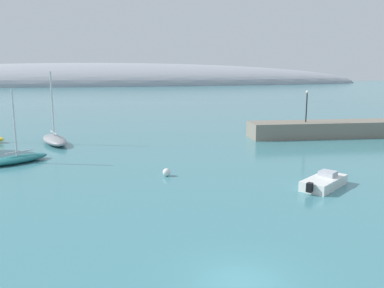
% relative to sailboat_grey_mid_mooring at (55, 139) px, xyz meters
% --- Properties ---
extents(water, '(600.00, 600.00, 0.00)m').
position_rel_sailboat_grey_mid_mooring_xyz_m(water, '(10.56, -34.96, -0.58)').
color(water, teal).
rests_on(water, ground).
extents(breakwater_rocks, '(25.10, 6.74, 2.07)m').
position_rel_sailboat_grey_mid_mooring_xyz_m(breakwater_rocks, '(36.73, -3.02, 0.46)').
color(breakwater_rocks, gray).
rests_on(breakwater_rocks, ground).
extents(distant_ridge, '(358.79, 78.90, 27.43)m').
position_rel_sailboat_grey_mid_mooring_xyz_m(distant_ridge, '(12.66, 213.45, -0.58)').
color(distant_ridge, '#999EA8').
rests_on(distant_ridge, ground).
extents(sailboat_grey_mid_mooring, '(4.36, 7.68, 8.60)m').
position_rel_sailboat_grey_mid_mooring_xyz_m(sailboat_grey_mid_mooring, '(0.00, 0.00, 0.00)').
color(sailboat_grey_mid_mooring, gray).
rests_on(sailboat_grey_mid_mooring, water).
extents(sailboat_teal_outer_mooring, '(6.15, 5.29, 6.98)m').
position_rel_sailboat_grey_mid_mooring_xyz_m(sailboat_teal_outer_mooring, '(-2.53, -9.44, -0.15)').
color(sailboat_teal_outer_mooring, '#1E6B70').
rests_on(sailboat_teal_outer_mooring, water).
extents(motorboat_white_foreground, '(4.74, 4.12, 1.14)m').
position_rel_sailboat_grey_mid_mooring_xyz_m(motorboat_white_foreground, '(21.46, -23.62, -0.16)').
color(motorboat_white_foreground, white).
rests_on(motorboat_white_foreground, water).
extents(mooring_buoy_white, '(0.66, 0.66, 0.66)m').
position_rel_sailboat_grey_mid_mooring_xyz_m(mooring_buoy_white, '(10.50, -17.58, -0.25)').
color(mooring_buoy_white, silver).
rests_on(mooring_buoy_white, water).
extents(harbor_lamp_post, '(0.36, 0.36, 4.10)m').
position_rel_sailboat_grey_mid_mooring_xyz_m(harbor_lamp_post, '(31.60, -2.88, 4.04)').
color(harbor_lamp_post, black).
rests_on(harbor_lamp_post, breakwater_rocks).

